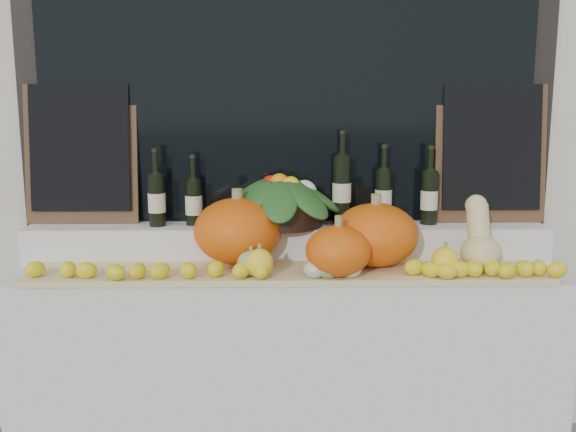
{
  "coord_description": "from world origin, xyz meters",
  "views": [
    {
      "loc": [
        -0.04,
        -1.14,
        1.59
      ],
      "look_at": [
        0.0,
        1.45,
        1.12
      ],
      "focal_mm": 40.0,
      "sensor_mm": 36.0,
      "label": 1
    }
  ],
  "objects": [
    {
      "name": "produce_bowl",
      "position": [
        -0.03,
        1.66,
        1.16
      ],
      "size": [
        0.58,
        0.58,
        0.24
      ],
      "color": "black",
      "rests_on": "rear_tier"
    },
    {
      "name": "chalkboard_left",
      "position": [
        -0.92,
        1.74,
        1.36
      ],
      "size": [
        0.5,
        0.09,
        0.62
      ],
      "rotation": [
        -0.11,
        0.0,
        0.0
      ],
      "color": "#4C331E",
      "rests_on": "rear_tier"
    },
    {
      "name": "wine_bottle_far_right",
      "position": [
        0.63,
        1.68,
        1.16
      ],
      "size": [
        0.08,
        0.08,
        0.35
      ],
      "color": "black",
      "rests_on": "rear_tier"
    },
    {
      "name": "butternut_squash",
      "position": [
        0.78,
        1.4,
        1.02
      ],
      "size": [
        0.16,
        0.22,
        0.3
      ],
      "color": "#DDC282",
      "rests_on": "straw_bedding"
    },
    {
      "name": "pumpkin_left",
      "position": [
        -0.21,
        1.52,
        1.04
      ],
      "size": [
        0.41,
        0.41,
        0.28
      ],
      "primitive_type": "ellipsoid",
      "rotation": [
        0.0,
        0.0,
        -0.12
      ],
      "color": "#E0570B",
      "rests_on": "straw_bedding"
    },
    {
      "name": "pumpkin_right",
      "position": [
        0.36,
        1.47,
        1.04
      ],
      "size": [
        0.4,
        0.4,
        0.26
      ],
      "primitive_type": "ellipsoid",
      "rotation": [
        0.0,
        0.0,
        -0.12
      ],
      "color": "#E0570B",
      "rests_on": "straw_bedding"
    },
    {
      "name": "wine_bottle_far_left",
      "position": [
        -0.57,
        1.65,
        1.16
      ],
      "size": [
        0.08,
        0.08,
        0.34
      ],
      "color": "black",
      "rests_on": "rear_tier"
    },
    {
      "name": "wine_bottle_tall",
      "position": [
        0.24,
        1.7,
        1.2
      ],
      "size": [
        0.08,
        0.08,
        0.42
      ],
      "color": "black",
      "rests_on": "rear_tier"
    },
    {
      "name": "lemon_heap",
      "position": [
        0.0,
        1.29,
        0.94
      ],
      "size": [
        2.2,
        0.16,
        0.06
      ],
      "primitive_type": null,
      "color": "yellow",
      "rests_on": "straw_bedding"
    },
    {
      "name": "pumpkin_center",
      "position": [
        0.19,
        1.31,
        1.01
      ],
      "size": [
        0.3,
        0.3,
        0.2
      ],
      "primitive_type": "ellipsoid",
      "rotation": [
        0.0,
        0.0,
        0.17
      ],
      "color": "#E0570B",
      "rests_on": "straw_bedding"
    },
    {
      "name": "straw_bedding",
      "position": [
        0.0,
        1.4,
        0.89
      ],
      "size": [
        2.1,
        0.32,
        0.02
      ],
      "primitive_type": "cube",
      "color": "tan",
      "rests_on": "display_sill"
    },
    {
      "name": "chalkboard_right",
      "position": [
        0.92,
        1.74,
        1.36
      ],
      "size": [
        0.5,
        0.09,
        0.62
      ],
      "rotation": [
        -0.11,
        0.0,
        0.0
      ],
      "color": "#4C331E",
      "rests_on": "rear_tier"
    },
    {
      "name": "wine_bottle_near_right",
      "position": [
        0.43,
        1.7,
        1.17
      ],
      "size": [
        0.08,
        0.08,
        0.36
      ],
      "color": "black",
      "rests_on": "rear_tier"
    },
    {
      "name": "display_sill",
      "position": [
        0.0,
        1.52,
        0.44
      ],
      "size": [
        2.3,
        0.55,
        0.88
      ],
      "primitive_type": "cube",
      "color": "silver",
      "rests_on": "ground"
    },
    {
      "name": "wine_bottle_near_left",
      "position": [
        -0.42,
        1.68,
        1.14
      ],
      "size": [
        0.08,
        0.08,
        0.31
      ],
      "color": "black",
      "rests_on": "rear_tier"
    },
    {
      "name": "decorative_gourds",
      "position": [
        0.14,
        1.3,
        0.95
      ],
      "size": [
        0.88,
        0.15,
        0.14
      ],
      "color": "#2D681F",
      "rests_on": "straw_bedding"
    },
    {
      "name": "rear_tier",
      "position": [
        0.0,
        1.68,
        0.96
      ],
      "size": [
        2.3,
        0.25,
        0.16
      ],
      "primitive_type": "cube",
      "color": "silver",
      "rests_on": "display_sill"
    }
  ]
}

